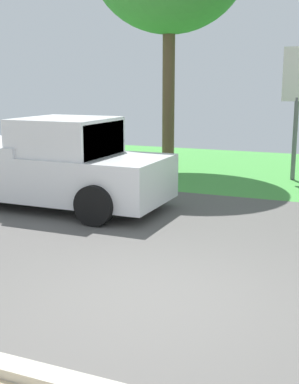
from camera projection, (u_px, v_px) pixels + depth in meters
name	position (u px, v px, depth m)	size (l,w,h in m)	color
ground_plane	(217.00, 237.00, 8.88)	(40.00, 22.00, 0.20)	#565451
pickup_truck	(48.00, 165.00, 10.79)	(5.20, 2.28, 1.88)	silver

